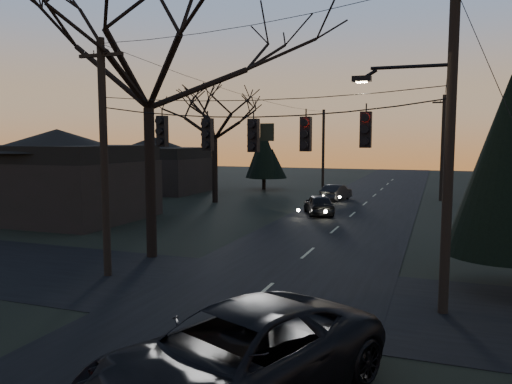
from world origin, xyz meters
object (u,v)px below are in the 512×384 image
(utility_pole_right, at_px, (443,313))
(sedan_oncoming_b, at_px, (336,193))
(utility_pole_left, at_px, (108,276))
(bare_tree_left, at_px, (147,46))
(sedan_oncoming_a, at_px, (319,205))
(suv_near, at_px, (236,359))
(utility_pole_far_r, at_px, (440,201))
(utility_pole_far_l, at_px, (323,187))

(utility_pole_right, distance_m, sedan_oncoming_b, 26.60)
(utility_pole_left, distance_m, bare_tree_left, 9.29)
(bare_tree_left, distance_m, sedan_oncoming_a, 16.69)
(utility_pole_right, relative_size, sedan_oncoming_b, 2.58)
(bare_tree_left, bearing_deg, suv_near, -51.04)
(utility_pole_far_r, xyz_separation_m, sedan_oncoming_b, (-8.02, -2.65, 0.64))
(bare_tree_left, distance_m, suv_near, 14.80)
(sedan_oncoming_b, bearing_deg, suv_near, 108.45)
(utility_pole_far_l, bearing_deg, utility_pole_right, -72.28)
(utility_pole_far_r, height_order, bare_tree_left, bare_tree_left)
(utility_pole_right, relative_size, sedan_oncoming_a, 2.51)
(bare_tree_left, bearing_deg, utility_pole_far_l, 89.89)
(utility_pole_right, xyz_separation_m, utility_pole_far_l, (-11.50, 36.00, 0.00))
(utility_pole_far_r, bearing_deg, sedan_oncoming_a, -124.95)
(utility_pole_left, height_order, utility_pole_far_r, same)
(utility_pole_far_r, distance_m, sedan_oncoming_b, 8.47)
(bare_tree_left, relative_size, sedan_oncoming_b, 3.23)
(utility_pole_far_l, distance_m, bare_tree_left, 34.04)
(utility_pole_far_l, relative_size, bare_tree_left, 0.64)
(sedan_oncoming_a, height_order, sedan_oncoming_b, sedan_oncoming_a)
(utility_pole_far_r, bearing_deg, suv_near, -96.06)
(utility_pole_left, distance_m, sedan_oncoming_b, 25.60)
(utility_pole_far_l, bearing_deg, bare_tree_left, -90.11)
(utility_pole_left, xyz_separation_m, utility_pole_far_r, (11.50, 28.00, 0.00))
(suv_near, bearing_deg, bare_tree_left, 152.53)
(utility_pole_left, relative_size, sedan_oncoming_a, 2.13)
(sedan_oncoming_a, bearing_deg, suv_near, 77.04)
(sedan_oncoming_a, bearing_deg, utility_pole_far_r, -147.21)
(utility_pole_far_r, relative_size, sedan_oncoming_a, 2.13)
(suv_near, relative_size, sedan_oncoming_b, 1.67)
(suv_near, bearing_deg, utility_pole_right, 84.61)
(sedan_oncoming_a, bearing_deg, sedan_oncoming_b, -109.18)
(utility_pole_right, height_order, bare_tree_left, bare_tree_left)
(utility_pole_far_r, relative_size, utility_pole_far_l, 1.06)
(utility_pole_left, relative_size, suv_near, 1.31)
(bare_tree_left, height_order, sedan_oncoming_a, bare_tree_left)
(suv_near, bearing_deg, utility_pole_left, 163.20)
(utility_pole_far_l, xyz_separation_m, bare_tree_left, (-0.07, -32.90, 8.75))
(sedan_oncoming_a, bearing_deg, utility_pole_right, 91.58)
(utility_pole_right, distance_m, sedan_oncoming_a, 18.77)
(suv_near, xyz_separation_m, sedan_oncoming_a, (-3.90, 23.81, -0.22))
(utility_pole_right, relative_size, utility_pole_left, 1.18)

